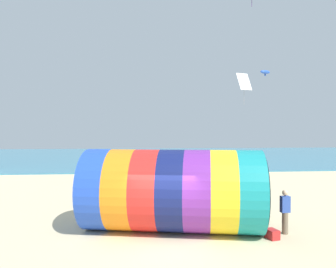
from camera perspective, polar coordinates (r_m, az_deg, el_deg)
ground_plane at (r=12.31m, az=-1.07°, el=-19.08°), size 120.00×120.00×0.00m
sea at (r=51.47m, az=-4.26°, el=-3.85°), size 120.00×40.00×0.10m
giant_inflatable_tube at (r=13.70m, az=0.87°, el=-9.76°), size 7.75×4.73×3.35m
kite_handler at (r=14.25m, az=19.72°, el=-12.53°), size 0.38×0.25×1.77m
kite_blue_parafoil at (r=25.75m, az=16.55°, el=10.31°), size 0.93×0.62×0.47m
kite_white_diamond at (r=28.47m, az=13.10°, el=8.82°), size 1.28×1.02×2.68m
bystander_near_water at (r=26.10m, az=6.74°, el=-6.65°), size 0.38×0.26×1.61m
cooler_box at (r=13.68m, az=17.69°, el=-16.28°), size 0.47×0.59×0.36m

